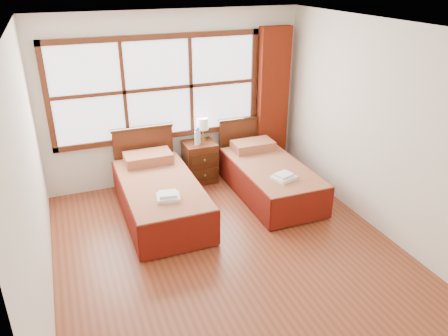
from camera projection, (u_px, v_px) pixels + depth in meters
name	position (u px, v px, depth m)	size (l,w,h in m)	color
floor	(229.00, 252.00, 5.25)	(4.50, 4.50, 0.00)	brown
ceiling	(231.00, 28.00, 4.17)	(4.50, 4.50, 0.00)	white
wall_back	(175.00, 100.00, 6.62)	(4.00, 4.00, 0.00)	silver
wall_left	(31.00, 183.00, 4.05)	(4.50, 4.50, 0.00)	silver
wall_right	(380.00, 130.00, 5.37)	(4.50, 4.50, 0.00)	silver
window	(158.00, 89.00, 6.42)	(3.16, 0.06, 1.56)	white
curtain	(273.00, 100.00, 7.08)	(0.50, 0.16, 2.30)	#681A0A
bed_left	(160.00, 195.00, 5.96)	(1.00, 2.02, 0.97)	#371D0B
bed_right	(269.00, 177.00, 6.52)	(0.95, 1.97, 0.92)	#371D0B
nightstand	(200.00, 162.00, 6.91)	(0.48, 0.48, 0.65)	#4D2111
towels_left	(168.00, 196.00, 5.39)	(0.32, 0.30, 0.08)	white
towels_right	(284.00, 177.00, 5.95)	(0.35, 0.33, 0.09)	white
lamp	(203.00, 124.00, 6.80)	(0.18, 0.18, 0.35)	gold
bottle_near	(197.00, 138.00, 6.65)	(0.07, 0.07, 0.25)	silver
bottle_far	(198.00, 137.00, 6.68)	(0.07, 0.07, 0.27)	silver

